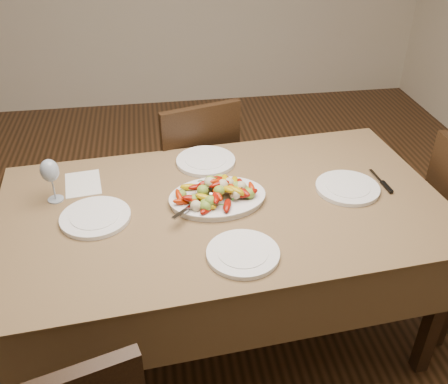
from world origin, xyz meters
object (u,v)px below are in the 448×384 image
chair_far (190,172)px  plate_far (206,161)px  plate_right (347,188)px  wine_glass (51,179)px  plate_near (243,254)px  serving_platter (217,199)px  plate_left (95,217)px  dining_table (224,272)px

chair_far → plate_far: bearing=81.1°
plate_right → wine_glass: 1.25m
chair_far → plate_near: (0.10, -1.08, 0.29)m
serving_platter → plate_near: size_ratio=1.48×
plate_far → plate_near: size_ratio=1.05×
chair_far → plate_far: 0.50m
plate_far → plate_near: bearing=-85.7°
plate_left → wine_glass: wine_glass is taller
chair_far → serving_platter: bearing=78.8°
plate_far → serving_platter: bearing=-88.3°
serving_platter → plate_right: 0.57m
chair_far → plate_near: bearing=79.5°
plate_left → serving_platter: bearing=6.0°
plate_left → plate_near: 0.62m
serving_platter → wine_glass: (-0.67, 0.11, 0.09)m
chair_far → plate_left: (-0.44, -0.78, 0.29)m
dining_table → plate_near: (0.02, -0.33, 0.39)m
plate_far → plate_left: bearing=-142.2°
serving_platter → plate_left: (-0.50, -0.05, -0.00)m
plate_left → wine_glass: 0.26m
chair_far → plate_right: size_ratio=3.47×
dining_table → serving_platter: bearing=130.2°
wine_glass → dining_table: bearing=-11.4°
wine_glass → plate_left: bearing=-43.6°
plate_left → wine_glass: bearing=136.4°
dining_table → chair_far: bearing=96.2°
serving_platter → plate_right: bearing=0.2°
chair_far → serving_platter: chair_far is taller
chair_far → plate_near: size_ratio=3.58×
plate_near → plate_right: bearing=34.3°
dining_table → plate_right: (0.55, 0.03, 0.39)m
plate_right → plate_far: same height
dining_table → plate_near: bearing=-86.8°
plate_far → wine_glass: (-0.66, -0.21, 0.09)m
plate_right → plate_near: same height
serving_platter → plate_right: serving_platter is taller
plate_left → chair_far: bearing=60.6°
serving_platter → plate_far: 0.33m
chair_far → wine_glass: size_ratio=4.64×
plate_left → plate_near: size_ratio=1.05×
serving_platter → plate_left: serving_platter is taller
serving_platter → plate_left: size_ratio=1.41×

